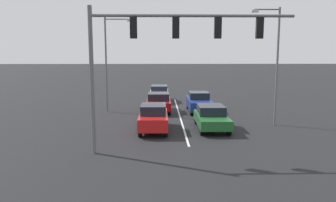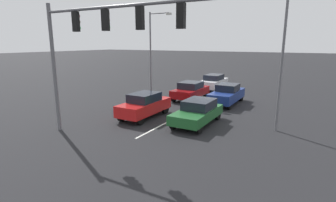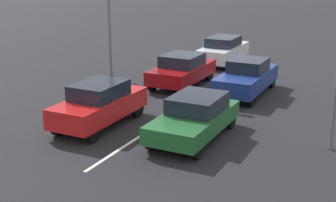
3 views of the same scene
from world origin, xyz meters
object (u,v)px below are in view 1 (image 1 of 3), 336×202
(car_silver_midlane_third, at_px, (159,93))
(street_lamp_left_shoulder, at_px, (274,58))
(street_lamp_right_shoulder, at_px, (109,57))
(car_navy_leftlane_second, at_px, (199,102))
(car_maroon_midlane_second, at_px, (159,102))
(traffic_signal_gantry, at_px, (160,44))
(car_darkgreen_leftlane_front, at_px, (211,117))
(car_red_midlane_front, at_px, (153,117))

(car_silver_midlane_third, bearing_deg, street_lamp_left_shoulder, 124.49)
(car_silver_midlane_third, relative_size, street_lamp_right_shoulder, 0.59)
(car_navy_leftlane_second, xyz_separation_m, car_maroon_midlane_second, (3.29, -0.05, -0.00))
(traffic_signal_gantry, bearing_deg, street_lamp_right_shoulder, -70.03)
(car_silver_midlane_third, bearing_deg, car_navy_leftlane_second, 119.27)
(car_darkgreen_leftlane_front, height_order, traffic_signal_gantry, traffic_signal_gantry)
(traffic_signal_gantry, relative_size, street_lamp_right_shoulder, 1.24)
(traffic_signal_gantry, bearing_deg, car_navy_leftlane_second, -105.70)
(car_navy_leftlane_second, relative_size, car_silver_midlane_third, 1.03)
(car_darkgreen_leftlane_front, height_order, car_silver_midlane_third, car_silver_midlane_third)
(car_red_midlane_front, distance_m, street_lamp_left_shoulder, 8.73)
(car_silver_midlane_third, distance_m, street_lamp_left_shoulder, 13.76)
(car_maroon_midlane_second, height_order, street_lamp_left_shoulder, street_lamp_left_shoulder)
(car_navy_leftlane_second, bearing_deg, traffic_signal_gantry, 74.30)
(car_navy_leftlane_second, bearing_deg, car_maroon_midlane_second, -0.94)
(car_maroon_midlane_second, xyz_separation_m, traffic_signal_gantry, (-0.16, 11.17, 4.39))
(car_silver_midlane_third, bearing_deg, car_maroon_midlane_second, 89.69)
(car_navy_leftlane_second, distance_m, street_lamp_left_shoulder, 7.59)
(car_darkgreen_leftlane_front, bearing_deg, car_red_midlane_front, 6.71)
(street_lamp_right_shoulder, bearing_deg, car_silver_midlane_third, -125.13)
(car_maroon_midlane_second, bearing_deg, car_darkgreen_leftlane_front, 118.54)
(street_lamp_right_shoulder, bearing_deg, car_navy_leftlane_second, 178.65)
(car_maroon_midlane_second, relative_size, car_silver_midlane_third, 0.95)
(car_silver_midlane_third, bearing_deg, traffic_signal_gantry, 90.45)
(car_maroon_midlane_second, bearing_deg, street_lamp_left_shoulder, 145.51)
(car_silver_midlane_third, bearing_deg, car_darkgreen_leftlane_front, 105.60)
(car_silver_midlane_third, relative_size, traffic_signal_gantry, 0.47)
(car_darkgreen_leftlane_front, bearing_deg, car_silver_midlane_third, -74.40)
(car_maroon_midlane_second, distance_m, street_lamp_right_shoulder, 5.35)
(car_red_midlane_front, relative_size, street_lamp_left_shoulder, 0.55)
(car_navy_leftlane_second, distance_m, car_maroon_midlane_second, 3.29)
(car_red_midlane_front, bearing_deg, car_darkgreen_leftlane_front, -173.29)
(car_red_midlane_front, xyz_separation_m, street_lamp_left_shoulder, (-7.83, -1.43, 3.58))
(traffic_signal_gantry, distance_m, street_lamp_right_shoulder, 12.03)
(car_silver_midlane_third, bearing_deg, car_red_midlane_front, 88.57)
(traffic_signal_gantry, distance_m, street_lamp_left_shoulder, 9.53)
(car_red_midlane_front, relative_size, car_maroon_midlane_second, 0.99)
(car_maroon_midlane_second, xyz_separation_m, street_lamp_left_shoulder, (-7.55, 5.19, 3.62))
(car_red_midlane_front, xyz_separation_m, car_silver_midlane_third, (-0.31, -12.38, -0.03))
(car_red_midlane_front, relative_size, street_lamp_right_shoulder, 0.55)
(car_navy_leftlane_second, bearing_deg, street_lamp_right_shoulder, -1.35)
(car_silver_midlane_third, height_order, street_lamp_left_shoulder, street_lamp_left_shoulder)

